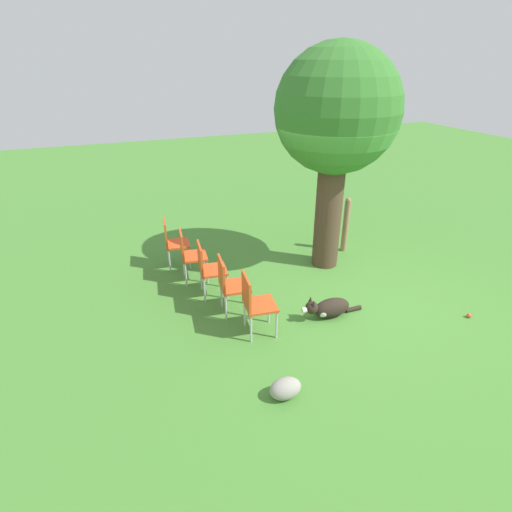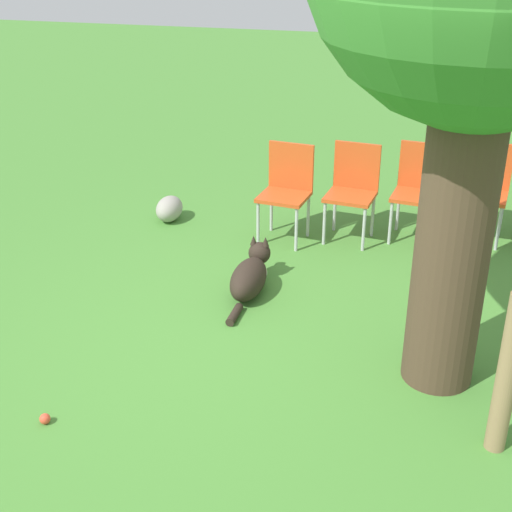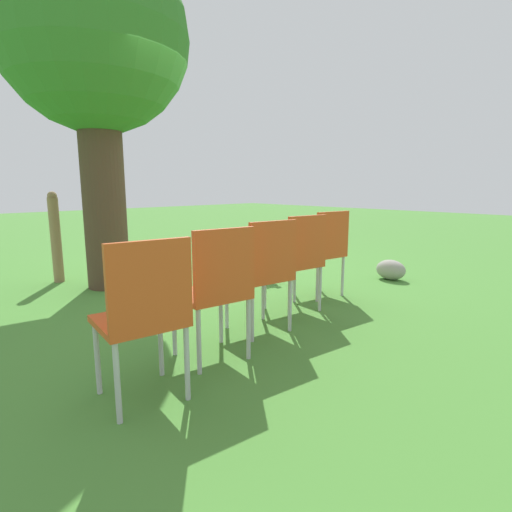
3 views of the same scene
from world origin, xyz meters
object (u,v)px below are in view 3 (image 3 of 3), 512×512
Objects in this scene: red_chair_2 at (264,269)px; red_chair_3 at (216,285)px; oak_tree at (94,44)px; red_chair_1 at (299,257)px; red_chair_4 at (144,310)px; dog at (253,266)px; tennis_ball at (211,250)px; red_chair_0 at (325,248)px; fence_post at (56,237)px.

red_chair_3 is (-0.16, 0.60, 0.00)m from red_chair_2.
oak_tree reaches higher than red_chair_3.
red_chair_3 is (-0.32, 1.21, 0.00)m from red_chair_1.
red_chair_1 is 0.62m from red_chair_2.
oak_tree is at bearing -12.34° from red_chair_4.
dog is 2.12m from tennis_ball.
red_chair_0 is at bearing -68.00° from red_chair_4.
red_chair_3 is 0.62m from red_chair_4.
tennis_ball is (0.47, -2.69, -0.53)m from fence_post.
red_chair_4 is (-0.48, 1.81, 0.00)m from red_chair_1.
red_chair_2 reaches higher than dog.
red_chair_1 is 3.63m from tennis_ball.
dog is at bearing -41.45° from red_chair_3.
oak_tree is 4.11× the size of red_chair_1.
red_chair_3 is (-2.48, 0.33, -2.13)m from oak_tree.
dog is 1.11× the size of red_chair_0.
fence_post is at bearing 41.81° from red_chair_0.
fence_post is 1.21× the size of red_chair_2.
red_chair_1 is (-0.16, 0.60, 0.00)m from red_chair_0.
oak_tree is 3.05m from dog.
red_chair_0 is 2.50m from red_chair_4.
red_chair_1 is at bearing -25.07° from dog.
fence_post is at bearing -127.02° from dog.
red_chair_3 is (-0.48, 1.81, 0.00)m from red_chair_0.
fence_post is 3.04m from red_chair_2.
red_chair_3 is 1.00× the size of red_chair_4.
red_chair_0 is at bearing -143.44° from oak_tree.
red_chair_2 is 1.25m from red_chair_4.
red_chair_4 is at bearing 170.13° from fence_post.
dog is 1.11× the size of red_chair_4.
oak_tree is 4.11× the size of red_chair_2.
red_chair_4 is (-3.30, 0.57, -0.03)m from fence_post.
fence_post reaches higher than tennis_ball.
red_chair_1 is at bearing -68.00° from red_chair_4.
red_chair_2 is at bearing -68.00° from red_chair_4.
red_chair_2 is 4.04m from tennis_ball.
red_chair_2 is at bearing 112.00° from red_chair_1.
red_chair_4 is at bearing 112.00° from red_chair_0.
tennis_ball is at bearing 159.03° from dog.
red_chair_3 is at bearing -68.00° from red_chair_4.
red_chair_2 is at bearing -39.04° from dog.
red_chair_0 reaches higher than tennis_ball.
red_chair_2 is (-2.98, -0.63, -0.03)m from fence_post.
dog is (-0.84, -1.53, -2.50)m from oak_tree.
tennis_ball is at bearing -80.09° from fence_post.
red_chair_4 is at bearing 160.61° from oak_tree.
tennis_ball is at bearing -33.85° from red_chair_4.
fence_post is at bearing 99.91° from tennis_ball.
red_chair_4 is at bearing 112.00° from red_chair_1.
red_chair_1 reaches higher than tennis_ball.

